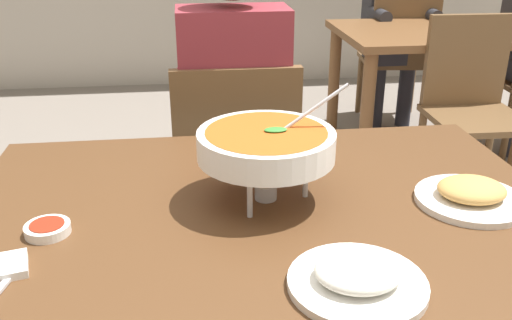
{
  "coord_description": "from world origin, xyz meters",
  "views": [
    {
      "loc": [
        -0.15,
        -1.07,
        1.33
      ],
      "look_at": [
        0.0,
        0.15,
        0.8
      ],
      "focal_mm": 39.65,
      "sensor_mm": 36.0,
      "label": 1
    }
  ],
  "objects_px": {
    "chair_diner_main": "(235,169)",
    "diner_main": "(233,102)",
    "dining_table_main": "(264,249)",
    "patron_bg_left": "(394,14)",
    "sauce_dish": "(47,229)",
    "appetizer_plate": "(471,195)",
    "chair_bg_right": "(471,98)",
    "rice_plate": "(358,277)",
    "chair_bg_left": "(399,52)",
    "curry_bowl": "(266,145)",
    "dining_table_far": "(427,53)"
  },
  "relations": [
    {
      "from": "chair_bg_left",
      "to": "dining_table_main",
      "type": "bearing_deg",
      "value": -116.7
    },
    {
      "from": "appetizer_plate",
      "to": "chair_bg_left",
      "type": "bearing_deg",
      "value": 72.52
    },
    {
      "from": "dining_table_far",
      "to": "curry_bowl",
      "type": "bearing_deg",
      "value": -121.99
    },
    {
      "from": "curry_bowl",
      "to": "chair_bg_left",
      "type": "xyz_separation_m",
      "value": [
        1.23,
        2.43,
        -0.37
      ]
    },
    {
      "from": "curry_bowl",
      "to": "sauce_dish",
      "type": "height_order",
      "value": "curry_bowl"
    },
    {
      "from": "appetizer_plate",
      "to": "chair_bg_right",
      "type": "xyz_separation_m",
      "value": [
        0.77,
        1.47,
        -0.26
      ]
    },
    {
      "from": "rice_plate",
      "to": "dining_table_far",
      "type": "xyz_separation_m",
      "value": [
        1.09,
        2.27,
        -0.15
      ]
    },
    {
      "from": "dining_table_main",
      "to": "rice_plate",
      "type": "distance_m",
      "value": 0.35
    },
    {
      "from": "patron_bg_left",
      "to": "chair_bg_right",
      "type": "bearing_deg",
      "value": -89.16
    },
    {
      "from": "curry_bowl",
      "to": "sauce_dish",
      "type": "xyz_separation_m",
      "value": [
        -0.45,
        -0.1,
        -0.12
      ]
    },
    {
      "from": "curry_bowl",
      "to": "appetizer_plate",
      "type": "bearing_deg",
      "value": -9.79
    },
    {
      "from": "rice_plate",
      "to": "sauce_dish",
      "type": "relative_size",
      "value": 2.67
    },
    {
      "from": "diner_main",
      "to": "dining_table_far",
      "type": "height_order",
      "value": "diner_main"
    },
    {
      "from": "dining_table_main",
      "to": "chair_diner_main",
      "type": "xyz_separation_m",
      "value": [
        -0.0,
        0.75,
        -0.14
      ]
    },
    {
      "from": "curry_bowl",
      "to": "dining_table_far",
      "type": "xyz_separation_m",
      "value": [
        1.2,
        1.92,
        -0.26
      ]
    },
    {
      "from": "sauce_dish",
      "to": "chair_bg_right",
      "type": "distance_m",
      "value": 2.25
    },
    {
      "from": "chair_diner_main",
      "to": "chair_bg_left",
      "type": "height_order",
      "value": "same"
    },
    {
      "from": "sauce_dish",
      "to": "appetizer_plate",
      "type": "bearing_deg",
      "value": 1.26
    },
    {
      "from": "rice_plate",
      "to": "patron_bg_left",
      "type": "relative_size",
      "value": 0.18
    },
    {
      "from": "diner_main",
      "to": "patron_bg_left",
      "type": "distance_m",
      "value": 2.14
    },
    {
      "from": "chair_diner_main",
      "to": "diner_main",
      "type": "relative_size",
      "value": 0.69
    },
    {
      "from": "diner_main",
      "to": "appetizer_plate",
      "type": "distance_m",
      "value": 0.93
    },
    {
      "from": "dining_table_far",
      "to": "chair_bg_left",
      "type": "xyz_separation_m",
      "value": [
        0.04,
        0.51,
        -0.11
      ]
    },
    {
      "from": "chair_diner_main",
      "to": "chair_bg_left",
      "type": "bearing_deg",
      "value": 54.21
    },
    {
      "from": "dining_table_main",
      "to": "chair_diner_main",
      "type": "height_order",
      "value": "chair_diner_main"
    },
    {
      "from": "curry_bowl",
      "to": "rice_plate",
      "type": "height_order",
      "value": "curry_bowl"
    },
    {
      "from": "diner_main",
      "to": "sauce_dish",
      "type": "height_order",
      "value": "diner_main"
    },
    {
      "from": "chair_bg_right",
      "to": "chair_bg_left",
      "type": "bearing_deg",
      "value": 89.19
    },
    {
      "from": "dining_table_main",
      "to": "patron_bg_left",
      "type": "height_order",
      "value": "patron_bg_left"
    },
    {
      "from": "sauce_dish",
      "to": "patron_bg_left",
      "type": "relative_size",
      "value": 0.07
    },
    {
      "from": "diner_main",
      "to": "sauce_dish",
      "type": "distance_m",
      "value": 0.94
    },
    {
      "from": "dining_table_main",
      "to": "appetizer_plate",
      "type": "xyz_separation_m",
      "value": [
        0.45,
        -0.03,
        0.12
      ]
    },
    {
      "from": "rice_plate",
      "to": "chair_bg_right",
      "type": "bearing_deg",
      "value": 57.43
    },
    {
      "from": "dining_table_main",
      "to": "diner_main",
      "type": "height_order",
      "value": "diner_main"
    },
    {
      "from": "dining_table_main",
      "to": "patron_bg_left",
      "type": "bearing_deg",
      "value": 64.53
    },
    {
      "from": "curry_bowl",
      "to": "dining_table_far",
      "type": "bearing_deg",
      "value": 58.01
    },
    {
      "from": "chair_bg_right",
      "to": "patron_bg_left",
      "type": "height_order",
      "value": "patron_bg_left"
    },
    {
      "from": "sauce_dish",
      "to": "diner_main",
      "type": "bearing_deg",
      "value": 61.85
    },
    {
      "from": "appetizer_plate",
      "to": "patron_bg_left",
      "type": "relative_size",
      "value": 0.18
    },
    {
      "from": "curry_bowl",
      "to": "patron_bg_left",
      "type": "bearing_deg",
      "value": 64.29
    },
    {
      "from": "diner_main",
      "to": "chair_bg_left",
      "type": "bearing_deg",
      "value": 53.69
    },
    {
      "from": "dining_table_main",
      "to": "chair_bg_left",
      "type": "relative_size",
      "value": 1.45
    },
    {
      "from": "dining_table_main",
      "to": "sauce_dish",
      "type": "xyz_separation_m",
      "value": [
        -0.44,
        -0.05,
        0.12
      ]
    },
    {
      "from": "diner_main",
      "to": "chair_bg_left",
      "type": "height_order",
      "value": "diner_main"
    },
    {
      "from": "chair_diner_main",
      "to": "curry_bowl",
      "type": "relative_size",
      "value": 2.71
    },
    {
      "from": "chair_diner_main",
      "to": "dining_table_far",
      "type": "relative_size",
      "value": 0.9
    },
    {
      "from": "rice_plate",
      "to": "chair_bg_left",
      "type": "distance_m",
      "value": 3.0
    },
    {
      "from": "appetizer_plate",
      "to": "chair_bg_right",
      "type": "height_order",
      "value": "chair_bg_right"
    },
    {
      "from": "curry_bowl",
      "to": "chair_bg_left",
      "type": "bearing_deg",
      "value": 63.04
    },
    {
      "from": "rice_plate",
      "to": "chair_bg_left",
      "type": "bearing_deg",
      "value": 67.9
    }
  ]
}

